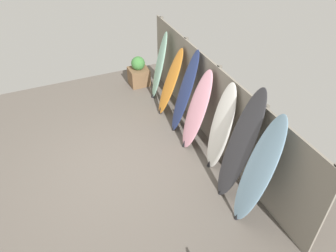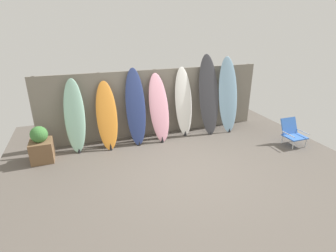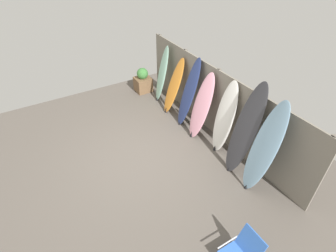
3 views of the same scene
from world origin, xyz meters
The scene contains 11 objects.
ground centered at (0.00, 0.00, 0.00)m, with size 7.68×7.68×0.00m, color #5B544C.
fence_back centered at (0.00, 2.01, 0.90)m, with size 6.08×0.11×1.80m.
surfboard_seafoam_0 centered at (-2.10, 1.65, 0.87)m, with size 0.53×0.52×1.75m.
surfboard_orange_1 centered at (-1.36, 1.62, 0.80)m, with size 0.52×0.64×1.63m.
surfboard_navy_2 centered at (-0.63, 1.64, 0.94)m, with size 0.53×0.62×1.90m.
surfboard_pink_3 centered at (-0.02, 1.62, 0.86)m, with size 0.56×0.64×1.75m.
surfboard_white_4 centered at (0.72, 1.73, 0.92)m, with size 0.54×0.46×1.86m.
surfboard_charcoal_5 centered at (1.43, 1.66, 1.07)m, with size 0.59×0.61×2.16m.
surfboard_skyblue_6 centered at (2.01, 1.61, 1.03)m, with size 0.60×0.59×2.08m.
beach_chair centered at (3.11, 0.20, 0.32)m, with size 0.50×0.57×0.64m.
planter_box centered at (-2.88, 1.35, 0.36)m, with size 0.47×0.52×0.83m.
Camera 3 is at (4.32, -1.92, 4.48)m, focal length 28.00 mm.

